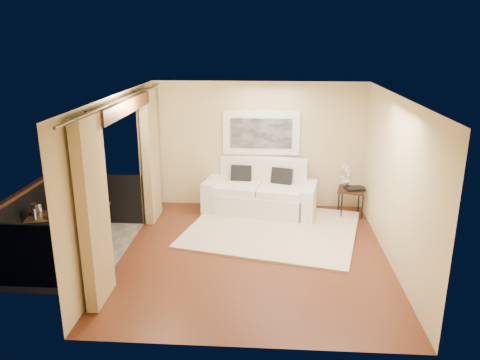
# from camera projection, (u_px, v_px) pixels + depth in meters

# --- Properties ---
(floor) EXTENTS (5.00, 5.00, 0.00)m
(floor) POSITION_uv_depth(u_px,v_px,m) (254.00, 255.00, 8.02)
(floor) COLOR #5D2D1B
(floor) RESTS_ON ground
(room_shell) EXTENTS (5.00, 6.40, 5.00)m
(room_shell) POSITION_uv_depth(u_px,v_px,m) (121.00, 107.00, 7.40)
(room_shell) COLOR white
(room_shell) RESTS_ON ground
(balcony) EXTENTS (1.81, 2.60, 1.17)m
(balcony) POSITION_uv_depth(u_px,v_px,m) (65.00, 240.00, 8.17)
(balcony) COLOR #605B56
(balcony) RESTS_ON ground
(curtains) EXTENTS (0.16, 4.80, 2.64)m
(curtains) POSITION_uv_depth(u_px,v_px,m) (128.00, 178.00, 7.75)
(curtains) COLOR tan
(curtains) RESTS_ON ground
(artwork) EXTENTS (1.62, 0.07, 0.92)m
(artwork) POSITION_uv_depth(u_px,v_px,m) (261.00, 133.00, 9.88)
(artwork) COLOR white
(artwork) RESTS_ON room_shell
(rug) EXTENTS (3.65, 3.35, 0.04)m
(rug) POSITION_uv_depth(u_px,v_px,m) (272.00, 229.00, 9.04)
(rug) COLOR beige
(rug) RESTS_ON floor
(sofa) EXTENTS (2.45, 1.38, 1.11)m
(sofa) POSITION_uv_depth(u_px,v_px,m) (261.00, 194.00, 9.90)
(sofa) COLOR white
(sofa) RESTS_ON floor
(side_table) EXTENTS (0.63, 0.63, 0.57)m
(side_table) POSITION_uv_depth(u_px,v_px,m) (351.00, 192.00, 9.65)
(side_table) COLOR #331B11
(side_table) RESTS_ON floor
(tray) EXTENTS (0.42, 0.34, 0.05)m
(tray) POSITION_uv_depth(u_px,v_px,m) (355.00, 189.00, 9.58)
(tray) COLOR black
(tray) RESTS_ON side_table
(orchid) EXTENTS (0.32, 0.32, 0.51)m
(orchid) POSITION_uv_depth(u_px,v_px,m) (346.00, 175.00, 9.70)
(orchid) COLOR white
(orchid) RESTS_ON side_table
(bistro_table) EXTENTS (0.69, 0.69, 0.67)m
(bistro_table) POSITION_uv_depth(u_px,v_px,m) (45.00, 221.00, 7.96)
(bistro_table) COLOR #331B11
(bistro_table) RESTS_ON balcony
(balcony_chair_far) EXTENTS (0.43, 0.43, 0.96)m
(balcony_chair_far) POSITION_uv_depth(u_px,v_px,m) (94.00, 202.00, 8.91)
(balcony_chair_far) COLOR #331B11
(balcony_chair_far) RESTS_ON balcony
(balcony_chair_near) EXTENTS (0.52, 0.52, 1.06)m
(balcony_chair_near) POSITION_uv_depth(u_px,v_px,m) (59.00, 230.00, 7.50)
(balcony_chair_near) COLOR #331B11
(balcony_chair_near) RESTS_ON balcony
(ice_bucket) EXTENTS (0.18, 0.18, 0.20)m
(ice_bucket) POSITION_uv_depth(u_px,v_px,m) (37.00, 209.00, 7.97)
(ice_bucket) COLOR silver
(ice_bucket) RESTS_ON bistro_table
(candle) EXTENTS (0.06, 0.06, 0.07)m
(candle) POSITION_uv_depth(u_px,v_px,m) (51.00, 211.00, 8.08)
(candle) COLOR red
(candle) RESTS_ON bistro_table
(vase) EXTENTS (0.04, 0.04, 0.18)m
(vase) POSITION_uv_depth(u_px,v_px,m) (35.00, 215.00, 7.75)
(vase) COLOR white
(vase) RESTS_ON bistro_table
(glass_a) EXTENTS (0.06, 0.06, 0.12)m
(glass_a) POSITION_uv_depth(u_px,v_px,m) (50.00, 215.00, 7.80)
(glass_a) COLOR white
(glass_a) RESTS_ON bistro_table
(glass_b) EXTENTS (0.06, 0.06, 0.12)m
(glass_b) POSITION_uv_depth(u_px,v_px,m) (51.00, 213.00, 7.88)
(glass_b) COLOR silver
(glass_b) RESTS_ON bistro_table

